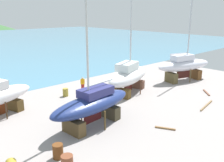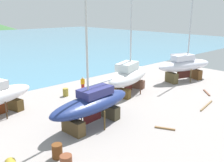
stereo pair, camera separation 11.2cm
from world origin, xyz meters
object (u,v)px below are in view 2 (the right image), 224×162
(sailboat_mid_port, at_px, (184,65))
(worker, at_px, (83,84))
(barrel_blue_faded, at_px, (57,151))
(sailboat_far_slipway, at_px, (92,104))
(barrel_rust_mid, at_px, (66,92))
(barrel_tipped_right, at_px, (135,80))
(sailboat_small_center, at_px, (129,76))

(sailboat_mid_port, height_order, worker, sailboat_mid_port)
(barrel_blue_faded, bearing_deg, sailboat_far_slipway, 25.88)
(sailboat_mid_port, bearing_deg, barrel_blue_faded, -152.89)
(sailboat_mid_port, distance_m, worker, 13.15)
(sailboat_far_slipway, relative_size, barrel_rust_mid, 13.50)
(worker, bearing_deg, barrel_tipped_right, 110.21)
(sailboat_far_slipway, height_order, sailboat_mid_port, sailboat_mid_port)
(sailboat_far_slipway, distance_m, barrel_tipped_right, 13.09)
(sailboat_small_center, height_order, barrel_blue_faded, sailboat_small_center)
(worker, height_order, barrel_rust_mid, worker)
(worker, height_order, barrel_blue_faded, worker)
(sailboat_far_slipway, xyz_separation_m, barrel_tipped_right, (11.51, 6.06, -1.47))
(barrel_tipped_right, height_order, barrel_rust_mid, barrel_rust_mid)
(barrel_rust_mid, bearing_deg, sailboat_mid_port, -19.32)
(sailboat_mid_port, bearing_deg, barrel_tipped_right, 157.53)
(sailboat_far_slipway, height_order, barrel_rust_mid, sailboat_far_slipway)
(sailboat_small_center, distance_m, worker, 5.12)
(sailboat_mid_port, distance_m, barrel_rust_mid, 15.29)
(sailboat_mid_port, relative_size, barrel_tipped_right, 14.42)
(sailboat_far_slipway, height_order, barrel_blue_faded, sailboat_far_slipway)
(sailboat_far_slipway, xyz_separation_m, worker, (4.43, 7.38, -0.91))
(barrel_tipped_right, xyz_separation_m, barrel_blue_faded, (-15.88, -8.18, 0.18))
(sailboat_mid_port, relative_size, barrel_blue_faded, 14.90)
(barrel_blue_faded, height_order, barrel_rust_mid, barrel_blue_faded)
(barrel_tipped_right, distance_m, barrel_rust_mid, 9.47)
(sailboat_small_center, distance_m, barrel_rust_mid, 6.87)
(sailboat_far_slipway, bearing_deg, sailboat_mid_port, -178.00)
(sailboat_small_center, height_order, worker, sailboat_small_center)
(sailboat_small_center, bearing_deg, sailboat_mid_port, -28.18)
(barrel_blue_faded, bearing_deg, sailboat_mid_port, 11.76)
(worker, bearing_deg, sailboat_small_center, 72.91)
(sailboat_mid_port, bearing_deg, sailboat_far_slipway, -156.98)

